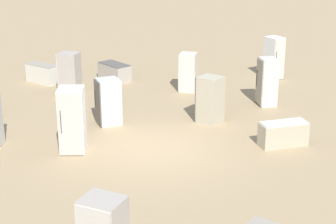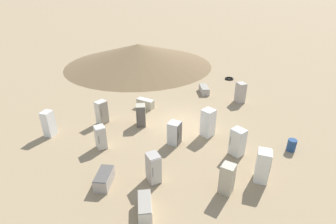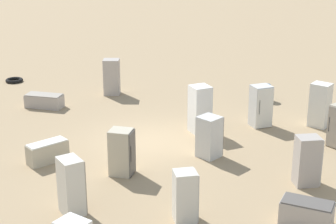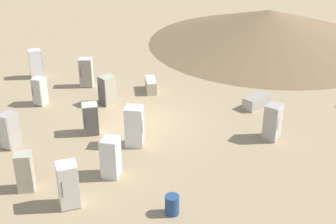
{
  "view_description": "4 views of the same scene",
  "coord_description": "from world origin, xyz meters",
  "px_view_note": "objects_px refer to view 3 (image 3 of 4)",
  "views": [
    {
      "loc": [
        15.18,
        0.82,
        6.49
      ],
      "look_at": [
        -0.1,
        0.34,
        1.16
      ],
      "focal_mm": 60.0,
      "sensor_mm": 36.0,
      "label": 1
    },
    {
      "loc": [
        -11.82,
        -12.16,
        9.48
      ],
      "look_at": [
        -0.79,
        0.59,
        0.91
      ],
      "focal_mm": 28.0,
      "sensor_mm": 36.0,
      "label": 2
    },
    {
      "loc": [
        -18.85,
        6.7,
        8.19
      ],
      "look_at": [
        0.51,
        -1.2,
        0.87
      ],
      "focal_mm": 60.0,
      "sensor_mm": 36.0,
      "label": 3
    },
    {
      "loc": [
        5.1,
        -20.51,
        10.89
      ],
      "look_at": [
        1.43,
        -1.08,
        1.16
      ],
      "focal_mm": 50.0,
      "sensor_mm": 36.0,
      "label": 4
    }
  ],
  "objects_px": {
    "discarded_fridge_5": "(307,161)",
    "rusty_barrel": "(265,92)",
    "discarded_fridge_11": "(209,137)",
    "discarded_fridge_13": "(48,152)",
    "discarded_fridge_0": "(320,105)",
    "discarded_fridge_12": "(307,213)",
    "discarded_fridge_1": "(122,152)",
    "discarded_fridge_14": "(200,109)",
    "discarded_fridge_3": "(261,106)",
    "discarded_fridge_10": "(72,186)",
    "discarded_fridge_2": "(44,101)",
    "discarded_fridge_8": "(112,77)",
    "scrap_tire": "(14,80)",
    "discarded_fridge_9": "(185,196)"
  },
  "relations": [
    {
      "from": "scrap_tire",
      "to": "discarded_fridge_10",
      "type": "bearing_deg",
      "value": 178.83
    },
    {
      "from": "discarded_fridge_13",
      "to": "discarded_fridge_10",
      "type": "bearing_deg",
      "value": 161.54
    },
    {
      "from": "discarded_fridge_0",
      "to": "discarded_fridge_12",
      "type": "bearing_deg",
      "value": -69.16
    },
    {
      "from": "discarded_fridge_12",
      "to": "discarded_fridge_3",
      "type": "bearing_deg",
      "value": 25.07
    },
    {
      "from": "discarded_fridge_0",
      "to": "discarded_fridge_2",
      "type": "xyz_separation_m",
      "value": [
        6.7,
        10.02,
        -0.61
      ]
    },
    {
      "from": "discarded_fridge_5",
      "to": "discarded_fridge_1",
      "type": "bearing_deg",
      "value": -105.25
    },
    {
      "from": "discarded_fridge_9",
      "to": "discarded_fridge_13",
      "type": "relative_size",
      "value": 0.99
    },
    {
      "from": "discarded_fridge_8",
      "to": "discarded_fridge_12",
      "type": "distance_m",
      "value": 13.88
    },
    {
      "from": "discarded_fridge_0",
      "to": "discarded_fridge_2",
      "type": "distance_m",
      "value": 12.07
    },
    {
      "from": "discarded_fridge_1",
      "to": "discarded_fridge_10",
      "type": "relative_size",
      "value": 0.92
    },
    {
      "from": "discarded_fridge_14",
      "to": "discarded_fridge_2",
      "type": "bearing_deg",
      "value": 130.67
    },
    {
      "from": "discarded_fridge_5",
      "to": "rusty_barrel",
      "type": "xyz_separation_m",
      "value": [
        8.1,
        -3.4,
        -0.44
      ]
    },
    {
      "from": "discarded_fridge_1",
      "to": "discarded_fridge_14",
      "type": "xyz_separation_m",
      "value": [
        2.57,
        -4.07,
        0.17
      ]
    },
    {
      "from": "discarded_fridge_0",
      "to": "scrap_tire",
      "type": "bearing_deg",
      "value": -167.15
    },
    {
      "from": "discarded_fridge_5",
      "to": "discarded_fridge_14",
      "type": "height_order",
      "value": "discarded_fridge_14"
    },
    {
      "from": "discarded_fridge_0",
      "to": "discarded_fridge_11",
      "type": "distance_m",
      "value": 5.66
    },
    {
      "from": "discarded_fridge_3",
      "to": "discarded_fridge_12",
      "type": "xyz_separation_m",
      "value": [
        -7.28,
        2.88,
        -0.51
      ]
    },
    {
      "from": "discarded_fridge_3",
      "to": "discarded_fridge_12",
      "type": "relative_size",
      "value": 1.12
    },
    {
      "from": "discarded_fridge_10",
      "to": "discarded_fridge_11",
      "type": "height_order",
      "value": "discarded_fridge_10"
    },
    {
      "from": "discarded_fridge_2",
      "to": "discarded_fridge_3",
      "type": "height_order",
      "value": "discarded_fridge_3"
    },
    {
      "from": "discarded_fridge_14",
      "to": "rusty_barrel",
      "type": "height_order",
      "value": "discarded_fridge_14"
    },
    {
      "from": "discarded_fridge_5",
      "to": "discarded_fridge_14",
      "type": "bearing_deg",
      "value": -153.71
    },
    {
      "from": "discarded_fridge_12",
      "to": "discarded_fridge_13",
      "type": "xyz_separation_m",
      "value": [
        6.98,
        5.91,
        0.02
      ]
    },
    {
      "from": "discarded_fridge_0",
      "to": "discarded_fridge_2",
      "type": "height_order",
      "value": "discarded_fridge_0"
    },
    {
      "from": "discarded_fridge_12",
      "to": "discarded_fridge_13",
      "type": "height_order",
      "value": "discarded_fridge_13"
    },
    {
      "from": "discarded_fridge_12",
      "to": "discarded_fridge_1",
      "type": "bearing_deg",
      "value": 83.56
    },
    {
      "from": "discarded_fridge_2",
      "to": "discarded_fridge_12",
      "type": "relative_size",
      "value": 1.15
    },
    {
      "from": "discarded_fridge_1",
      "to": "discarded_fridge_3",
      "type": "bearing_deg",
      "value": 144.93
    },
    {
      "from": "discarded_fridge_2",
      "to": "discarded_fridge_3",
      "type": "xyz_separation_m",
      "value": [
        -5.76,
        -7.8,
        0.56
      ]
    },
    {
      "from": "discarded_fridge_11",
      "to": "discarded_fridge_13",
      "type": "bearing_deg",
      "value": -131.14
    },
    {
      "from": "discarded_fridge_1",
      "to": "discarded_fridge_8",
      "type": "distance_m",
      "value": 9.04
    },
    {
      "from": "discarded_fridge_2",
      "to": "discarded_fridge_11",
      "type": "distance_m",
      "value": 8.98
    },
    {
      "from": "discarded_fridge_1",
      "to": "discarded_fridge_11",
      "type": "distance_m",
      "value": 3.35
    },
    {
      "from": "discarded_fridge_11",
      "to": "scrap_tire",
      "type": "bearing_deg",
      "value": 178.82
    },
    {
      "from": "discarded_fridge_11",
      "to": "discarded_fridge_14",
      "type": "bearing_deg",
      "value": 139.27
    },
    {
      "from": "discarded_fridge_3",
      "to": "discarded_fridge_11",
      "type": "distance_m",
      "value": 3.9
    },
    {
      "from": "discarded_fridge_5",
      "to": "discarded_fridge_12",
      "type": "bearing_deg",
      "value": -20.89
    },
    {
      "from": "discarded_fridge_2",
      "to": "discarded_fridge_9",
      "type": "relative_size",
      "value": 1.16
    },
    {
      "from": "discarded_fridge_3",
      "to": "rusty_barrel",
      "type": "height_order",
      "value": "discarded_fridge_3"
    },
    {
      "from": "discarded_fridge_1",
      "to": "discarded_fridge_9",
      "type": "xyz_separation_m",
      "value": [
        -3.57,
        -0.72,
        -0.03
      ]
    },
    {
      "from": "discarded_fridge_13",
      "to": "discarded_fridge_9",
      "type": "bearing_deg",
      "value": -170.92
    },
    {
      "from": "discarded_fridge_1",
      "to": "discarded_fridge_12",
      "type": "distance_m",
      "value": 6.32
    },
    {
      "from": "discarded_fridge_10",
      "to": "discarded_fridge_0",
      "type": "bearing_deg",
      "value": 96.29
    },
    {
      "from": "discarded_fridge_1",
      "to": "discarded_fridge_5",
      "type": "height_order",
      "value": "discarded_fridge_5"
    },
    {
      "from": "discarded_fridge_2",
      "to": "rusty_barrel",
      "type": "bearing_deg",
      "value": -70.08
    },
    {
      "from": "discarded_fridge_0",
      "to": "discarded_fridge_14",
      "type": "height_order",
      "value": "discarded_fridge_14"
    },
    {
      "from": "discarded_fridge_0",
      "to": "discarded_fridge_14",
      "type": "xyz_separation_m",
      "value": [
        1.27,
        4.83,
        0.04
      ]
    },
    {
      "from": "discarded_fridge_2",
      "to": "discarded_fridge_8",
      "type": "relative_size",
      "value": 1.01
    },
    {
      "from": "discarded_fridge_0",
      "to": "discarded_fridge_1",
      "type": "bearing_deg",
      "value": -112.01
    },
    {
      "from": "discarded_fridge_0",
      "to": "discarded_fridge_3",
      "type": "distance_m",
      "value": 2.42
    }
  ]
}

